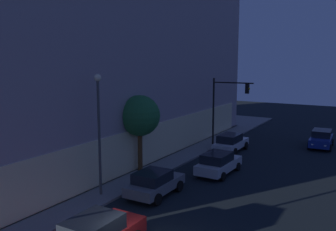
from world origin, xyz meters
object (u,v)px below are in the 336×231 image
at_px(sidewalk_tree, 140,116).
at_px(car_blue, 321,139).
at_px(car_silver, 218,163).
at_px(street_lamp_sidewalk, 99,119).
at_px(car_grey, 154,183).
at_px(modern_building, 64,40).
at_px(car_white, 231,142).
at_px(traffic_light_far_corner, 225,101).

relative_size(sidewalk_tree, car_blue, 1.27).
distance_m(sidewalk_tree, car_silver, 6.75).
bearing_deg(street_lamp_sidewalk, car_grey, -57.17).
distance_m(modern_building, street_lamp_sidewalk, 15.40).
bearing_deg(car_white, car_grey, 179.84).
bearing_deg(modern_building, traffic_light_far_corner, -60.88).
relative_size(sidewalk_tree, car_silver, 1.24).
height_order(street_lamp_sidewalk, car_blue, street_lamp_sidewalk).
height_order(street_lamp_sidewalk, car_silver, street_lamp_sidewalk).
height_order(modern_building, car_white, modern_building).
height_order(modern_building, car_blue, modern_building).
height_order(traffic_light_far_corner, car_white, traffic_light_far_corner).
bearing_deg(car_white, car_blue, -48.86).
bearing_deg(sidewalk_tree, street_lamp_sidewalk, -172.08).
relative_size(car_grey, car_white, 0.92).
relative_size(street_lamp_sidewalk, car_white, 1.58).
distance_m(street_lamp_sidewalk, car_grey, 5.19).
distance_m(car_white, car_blue, 9.17).
xyz_separation_m(car_grey, car_blue, (18.90, -6.94, 0.02)).
height_order(car_white, car_blue, car_blue).
relative_size(modern_building, sidewalk_tree, 6.62).
bearing_deg(car_blue, car_grey, 159.84).
distance_m(modern_building, car_silver, 18.61).
xyz_separation_m(traffic_light_far_corner, car_white, (-1.32, -1.15, -3.59)).
xyz_separation_m(modern_building, traffic_light_far_corner, (7.40, -13.28, -5.73)).
xyz_separation_m(modern_building, street_lamp_sidewalk, (-8.58, -11.61, -5.35)).
bearing_deg(car_blue, street_lamp_sidewalk, 154.84).
distance_m(traffic_light_far_corner, car_grey, 14.68).
distance_m(car_grey, car_blue, 20.13).
bearing_deg(traffic_light_far_corner, car_grey, -175.53).
bearing_deg(car_grey, modern_building, 64.75).
xyz_separation_m(street_lamp_sidewalk, sidewalk_tree, (5.31, 0.74, -0.57)).
bearing_deg(car_white, sidewalk_tree, 159.19).
relative_size(traffic_light_far_corner, street_lamp_sidewalk, 0.88).
distance_m(sidewalk_tree, car_blue, 18.91).
relative_size(car_grey, car_silver, 0.94).
bearing_deg(sidewalk_tree, car_grey, -134.99).
height_order(sidewalk_tree, car_silver, sidewalk_tree).
xyz_separation_m(traffic_light_far_corner, car_silver, (-8.08, -2.79, -3.62)).
bearing_deg(street_lamp_sidewalk, sidewalk_tree, 7.92).
height_order(car_grey, car_silver, car_silver).
distance_m(modern_building, car_white, 18.22).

